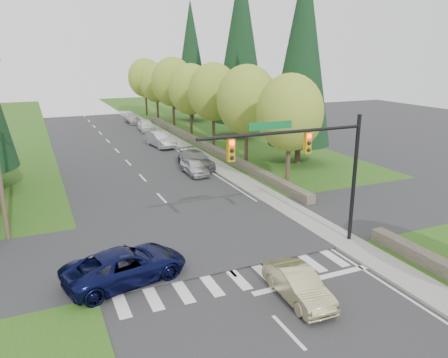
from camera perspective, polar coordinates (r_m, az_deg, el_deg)
ground at (r=17.58m, az=6.61°, el=-17.51°), size 120.00×120.00×0.00m
grass_east at (r=39.69m, az=8.32°, el=1.93°), size 14.00×110.00×0.06m
cross_street at (r=23.94m, az=-3.15°, el=-7.78°), size 120.00×8.00×0.10m
sidewalk_east at (r=38.65m, az=-0.96°, el=1.77°), size 1.80×80.00×0.13m
curb_east at (r=38.34m, az=-2.13°, el=1.64°), size 0.20×80.00×0.13m
stone_wall_north at (r=46.44m, az=-2.88°, el=4.58°), size 0.70×40.00×0.70m
traffic_signal at (r=21.33m, az=11.12°, el=3.07°), size 8.70×0.37×6.80m
decid_tree_0 at (r=31.65m, az=8.62°, el=8.56°), size 4.80×4.80×8.37m
decid_tree_1 at (r=37.73m, az=3.01°, el=10.25°), size 5.20×5.20×8.80m
decid_tree_2 at (r=43.97m, az=-1.41°, el=11.29°), size 5.00×5.00×8.82m
decid_tree_3 at (r=50.55m, az=-4.40°, el=11.60°), size 5.00×5.00×8.55m
decid_tree_4 at (r=57.18m, az=-6.72°, el=12.47°), size 5.40×5.40×9.18m
decid_tree_5 at (r=63.86m, az=-8.80°, el=12.31°), size 4.80×4.80×8.30m
decid_tree_6 at (r=70.63m, az=-10.28°, el=12.87°), size 5.20×5.20×8.86m
conifer_e_a at (r=39.03m, az=10.22°, el=16.10°), size 5.44×5.44×17.80m
conifer_e_b at (r=51.71m, az=2.22°, el=17.42°), size 6.12×6.12×19.80m
conifer_e_c at (r=64.24m, az=-4.32°, el=15.83°), size 5.10×5.10×16.80m
sedan_champagne at (r=18.50m, az=9.66°, el=-13.46°), size 1.50×3.95×1.29m
suv_navy at (r=19.94m, az=-12.71°, el=-10.97°), size 5.85×3.67×1.51m
parked_car_a at (r=36.05m, az=-3.89°, el=1.63°), size 1.56×3.83×1.30m
parked_car_b at (r=38.15m, az=-3.71°, el=2.55°), size 2.28×5.06×1.44m
parked_car_c at (r=47.05m, az=-8.29°, el=5.15°), size 2.34×5.04×1.60m
parked_car_d at (r=56.77m, az=-10.13°, el=6.89°), size 1.97×4.41×1.47m
parked_car_e at (r=63.63m, az=-11.81°, el=7.68°), size 1.75×4.23×1.22m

